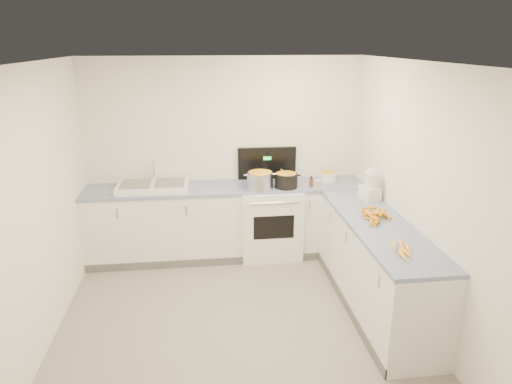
{
  "coord_description": "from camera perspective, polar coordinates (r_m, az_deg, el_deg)",
  "views": [
    {
      "loc": [
        -0.28,
        -3.74,
        2.68
      ],
      "look_at": [
        0.3,
        1.1,
        1.05
      ],
      "focal_mm": 32.0,
      "sensor_mm": 36.0,
      "label": 1
    }
  ],
  "objects": [
    {
      "name": "sink",
      "position": [
        5.73,
        -12.74,
        0.75
      ],
      "size": [
        0.86,
        0.52,
        0.31
      ],
      "color": "white",
      "rests_on": "counter_back"
    },
    {
      "name": "extract_bottle",
      "position": [
        5.7,
        6.91,
        1.19
      ],
      "size": [
        0.05,
        0.05,
        0.11
      ],
      "primitive_type": "cylinder",
      "color": "#593319",
      "rests_on": "counter_back"
    },
    {
      "name": "wall_right",
      "position": [
        4.49,
        20.51,
        -1.29
      ],
      "size": [
        0.0,
        4.0,
        2.5
      ],
      "primitive_type": null,
      "rotation": [
        1.57,
        0.0,
        -1.57
      ],
      "color": "white",
      "rests_on": "ground"
    },
    {
      "name": "floor",
      "position": [
        4.6,
        -2.16,
        -17.09
      ],
      "size": [
        3.5,
        4.0,
        0.0
      ],
      "primitive_type": null,
      "color": "gray",
      "rests_on": "ground"
    },
    {
      "name": "wall_left",
      "position": [
        4.26,
        -26.58,
        -3.15
      ],
      "size": [
        0.0,
        4.0,
        2.5
      ],
      "primitive_type": null,
      "rotation": [
        1.57,
        0.0,
        1.57
      ],
      "color": "white",
      "rests_on": "ground"
    },
    {
      "name": "black_pot",
      "position": [
        5.65,
        3.79,
        1.36
      ],
      "size": [
        0.33,
        0.33,
        0.2
      ],
      "primitive_type": "cylinder",
      "rotation": [
        0.0,
        0.0,
        0.2
      ],
      "color": "black",
      "rests_on": "stove"
    },
    {
      "name": "ceiling",
      "position": [
        3.75,
        -2.63,
        15.75
      ],
      "size": [
        3.5,
        4.0,
        0.0
      ],
      "primitive_type": null,
      "rotation": [
        3.14,
        0.0,
        0.0
      ],
      "color": "white",
      "rests_on": "ground"
    },
    {
      "name": "peeled_carrots",
      "position": [
        4.15,
        17.88,
        -6.93
      ],
      "size": [
        0.19,
        0.41,
        0.04
      ],
      "color": "#FFAE26",
      "rests_on": "counter_right"
    },
    {
      "name": "food_processor",
      "position": [
        5.34,
        14.1,
        0.66
      ],
      "size": [
        0.22,
        0.25,
        0.36
      ],
      "color": "white",
      "rests_on": "counter_right"
    },
    {
      "name": "wooden_spoon",
      "position": [
        5.61,
        3.81,
        2.43
      ],
      "size": [
        0.09,
        0.32,
        0.01
      ],
      "primitive_type": "cylinder",
      "rotation": [
        1.57,
        0.0,
        0.24
      ],
      "color": "#AD7A47",
      "rests_on": "black_pot"
    },
    {
      "name": "mixing_bowl",
      "position": [
        5.98,
        8.9,
        1.93
      ],
      "size": [
        0.28,
        0.28,
        0.11
      ],
      "primitive_type": "cylinder",
      "rotation": [
        0.0,
        0.0,
        0.16
      ],
      "color": "white",
      "rests_on": "counter_back"
    },
    {
      "name": "counter_right",
      "position": [
        4.92,
        14.76,
        -8.86
      ],
      "size": [
        0.62,
        2.2,
        0.94
      ],
      "color": "white",
      "rests_on": "ground"
    },
    {
      "name": "peelings",
      "position": [
        5.71,
        -14.86,
        0.94
      ],
      "size": [
        0.25,
        0.29,
        0.01
      ],
      "color": "tan",
      "rests_on": "sink"
    },
    {
      "name": "counter_back",
      "position": [
        5.87,
        -3.62,
        -3.63
      ],
      "size": [
        3.5,
        0.62,
        0.94
      ],
      "color": "white",
      "rests_on": "ground"
    },
    {
      "name": "spice_jar",
      "position": [
        5.7,
        7.65,
        0.95
      ],
      "size": [
        0.04,
        0.04,
        0.08
      ],
      "primitive_type": "cylinder",
      "color": "#E5B266",
      "rests_on": "counter_back"
    },
    {
      "name": "stove",
      "position": [
        5.91,
        1.73,
        -3.42
      ],
      "size": [
        0.76,
        0.65,
        1.36
      ],
      "color": "white",
      "rests_on": "ground"
    },
    {
      "name": "steel_pot",
      "position": [
        5.57,
        0.51,
        1.35
      ],
      "size": [
        0.38,
        0.38,
        0.23
      ],
      "primitive_type": "cylinder",
      "rotation": [
        0.0,
        0.0,
        0.24
      ],
      "color": "silver",
      "rests_on": "stove"
    },
    {
      "name": "carrot_pile",
      "position": [
        4.82,
        14.57,
        -2.79
      ],
      "size": [
        0.33,
        0.46,
        0.09
      ],
      "color": "orange",
      "rests_on": "counter_right"
    },
    {
      "name": "wall_back",
      "position": [
        5.92,
        -3.95,
        4.47
      ],
      "size": [
        3.5,
        0.0,
        2.5
      ],
      "primitive_type": null,
      "rotation": [
        1.57,
        0.0,
        0.0
      ],
      "color": "white",
      "rests_on": "ground"
    },
    {
      "name": "wall_front",
      "position": [
        2.26,
        2.01,
        -20.59
      ],
      "size": [
        3.5,
        0.0,
        2.5
      ],
      "primitive_type": null,
      "rotation": [
        -1.57,
        0.0,
        0.0
      ],
      "color": "white",
      "rests_on": "ground"
    }
  ]
}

